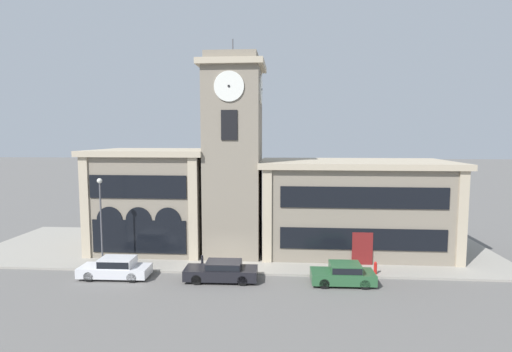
{
  "coord_description": "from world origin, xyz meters",
  "views": [
    {
      "loc": [
        4.21,
        -26.74,
        9.59
      ],
      "look_at": [
        1.97,
        2.58,
        6.68
      ],
      "focal_mm": 28.0,
      "sensor_mm": 36.0,
      "label": 1
    }
  ],
  "objects_px": {
    "parked_car_mid": "(222,271)",
    "parked_car_far": "(343,273)",
    "parked_car_near": "(116,267)",
    "fire_hydrant": "(375,268)",
    "street_lamp": "(101,210)",
    "bollard": "(202,262)"
  },
  "relations": [
    {
      "from": "parked_car_mid",
      "to": "fire_hydrant",
      "type": "height_order",
      "value": "parked_car_mid"
    },
    {
      "from": "fire_hydrant",
      "to": "parked_car_far",
      "type": "bearing_deg",
      "value": -144.79
    },
    {
      "from": "parked_car_near",
      "to": "parked_car_far",
      "type": "bearing_deg",
      "value": 178.73
    },
    {
      "from": "parked_car_far",
      "to": "fire_hydrant",
      "type": "xyz_separation_m",
      "value": [
        2.42,
        1.7,
        -0.15
      ]
    },
    {
      "from": "fire_hydrant",
      "to": "parked_car_near",
      "type": "bearing_deg",
      "value": -174.5
    },
    {
      "from": "parked_car_mid",
      "to": "bollard",
      "type": "relative_size",
      "value": 4.57
    },
    {
      "from": "bollard",
      "to": "fire_hydrant",
      "type": "xyz_separation_m",
      "value": [
        12.1,
        -0.0,
        -0.1
      ]
    },
    {
      "from": "street_lamp",
      "to": "parked_car_mid",
      "type": "bearing_deg",
      "value": -9.81
    },
    {
      "from": "parked_car_mid",
      "to": "street_lamp",
      "type": "distance_m",
      "value": 9.78
    },
    {
      "from": "bollard",
      "to": "parked_car_far",
      "type": "bearing_deg",
      "value": -10.01
    },
    {
      "from": "parked_car_near",
      "to": "parked_car_mid",
      "type": "xyz_separation_m",
      "value": [
        7.28,
        -0.0,
        -0.03
      ]
    },
    {
      "from": "parked_car_far",
      "to": "bollard",
      "type": "xyz_separation_m",
      "value": [
        -9.68,
        1.71,
        -0.06
      ]
    },
    {
      "from": "parked_car_mid",
      "to": "bollard",
      "type": "xyz_separation_m",
      "value": [
        -1.69,
        1.71,
        -0.04
      ]
    },
    {
      "from": "parked_car_mid",
      "to": "fire_hydrant",
      "type": "relative_size",
      "value": 5.58
    },
    {
      "from": "bollard",
      "to": "fire_hydrant",
      "type": "bearing_deg",
      "value": -0.02
    },
    {
      "from": "parked_car_near",
      "to": "parked_car_mid",
      "type": "bearing_deg",
      "value": 178.73
    },
    {
      "from": "parked_car_mid",
      "to": "parked_car_near",
      "type": "bearing_deg",
      "value": -1.27
    },
    {
      "from": "street_lamp",
      "to": "fire_hydrant",
      "type": "distance_m",
      "value": 19.71
    },
    {
      "from": "street_lamp",
      "to": "bollard",
      "type": "height_order",
      "value": "street_lamp"
    },
    {
      "from": "bollard",
      "to": "fire_hydrant",
      "type": "distance_m",
      "value": 12.1
    },
    {
      "from": "parked_car_near",
      "to": "fire_hydrant",
      "type": "distance_m",
      "value": 17.77
    },
    {
      "from": "parked_car_mid",
      "to": "parked_car_far",
      "type": "distance_m",
      "value": 7.99
    }
  ]
}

